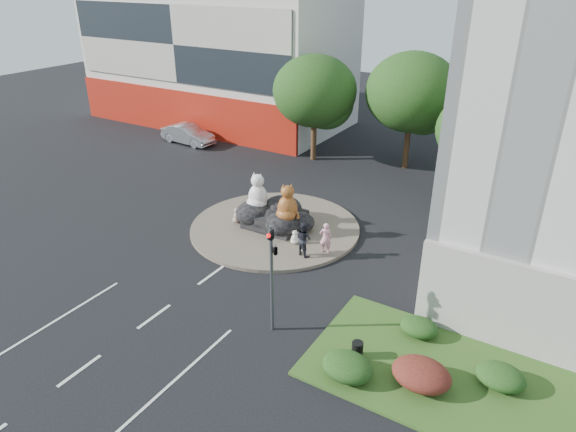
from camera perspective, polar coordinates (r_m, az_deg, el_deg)
name	(u,v)px	position (r m, az deg, el deg)	size (l,w,h in m)	color
ground	(154,317)	(24.07, -14.64, -10.76)	(120.00, 120.00, 0.00)	black
roundabout_island	(275,227)	(30.54, -1.46, -1.27)	(10.00, 10.00, 0.20)	brown
rock_plinth	(275,219)	(30.29, -1.47, -0.34)	(3.20, 2.60, 0.90)	black
shophouse_block	(218,57)	(52.86, -7.78, 17.12)	(25.20, 12.30, 17.40)	beige
grass_verge	(441,374)	(21.27, 16.62, -16.51)	(10.00, 6.00, 0.12)	#32551C
tree_left	(316,94)	(40.53, 3.11, 13.33)	(6.46, 6.46, 8.27)	#382314
tree_mid	(413,96)	(39.60, 13.72, 12.81)	(6.84, 6.84, 8.76)	#382314
tree_right	(483,135)	(34.66, 20.85, 8.45)	(5.70, 5.70, 7.30)	#382314
hedge_near_green	(348,367)	(20.12, 6.63, -16.30)	(2.00, 1.60, 0.90)	#123611
hedge_red	(421,374)	(20.24, 14.60, -16.66)	(2.20, 1.76, 0.99)	#431411
hedge_mid_green	(501,377)	(21.18, 22.55, -16.15)	(1.80, 1.44, 0.81)	#123611
hedge_back_green	(419,327)	(22.62, 14.36, -11.87)	(1.60, 1.28, 0.72)	#123611
traffic_light	(273,257)	(20.52, -1.64, -4.60)	(0.44, 1.24, 5.00)	#595B60
street_lamp	(510,224)	(22.94, 23.46, -0.80)	(2.34, 0.22, 8.06)	#595B60
cat_white	(258,191)	(30.17, -3.37, 2.82)	(1.36, 1.18, 2.27)	silver
cat_tabby	(287,202)	(28.76, -0.06, 1.58)	(1.31, 1.14, 2.19)	#BE6527
kitten_calico	(237,215)	(30.90, -5.71, 0.14)	(0.57, 0.50, 0.96)	beige
kitten_white	(295,237)	(28.40, 0.76, -2.30)	(0.50, 0.43, 0.83)	silver
pedestrian_pink	(326,238)	(27.39, 4.20, -2.43)	(0.64, 0.42, 1.74)	pink
pedestrian_dark	(304,239)	(27.05, 1.74, -2.55)	(0.93, 0.72, 1.91)	black
parked_car	(188,134)	(46.45, -11.05, 8.90)	(1.77, 5.08, 1.67)	#B2B5BA
litter_bin	(357,350)	(21.07, 7.71, -14.49)	(0.46, 0.46, 0.68)	black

